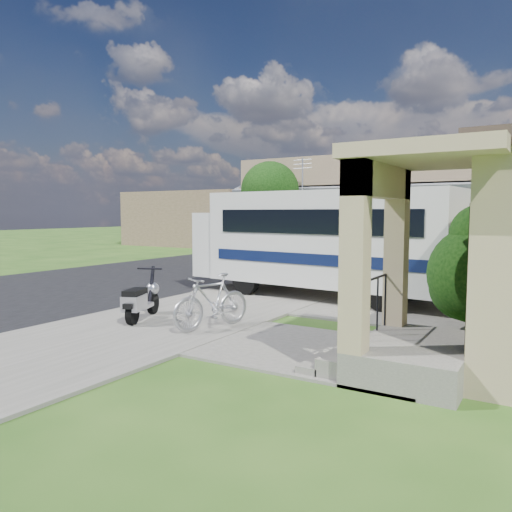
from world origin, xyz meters
The scene contains 18 objects.
ground centered at (0.00, 0.00, 0.00)m, with size 120.00×120.00×0.00m, color #214913.
street_slab centered at (-7.50, 10.00, 0.01)m, with size 9.00×80.00×0.02m, color black.
sidewalk_slab centered at (-1.00, 10.00, 0.03)m, with size 4.00×80.00×0.06m, color #5E5C54.
driveway_slab centered at (1.50, 4.50, 0.03)m, with size 7.00×6.00×0.05m, color #5E5C54.
walk_slab centered at (3.00, -1.00, 0.03)m, with size 4.00×3.00×0.05m, color #5E5C54.
warehouse centered at (0.00, 13.97, 1.99)m, with size 12.50×8.40×5.04m.
distant_bldg_far centered at (-17.00, 22.00, 2.00)m, with size 10.00×8.00×4.00m, color brown.
distant_bldg_near centered at (-15.00, 34.00, 1.60)m, with size 8.00×7.00×3.20m, color #867054.
street_tree_a centered at (-3.70, 9.05, 3.25)m, with size 2.44×2.40×4.58m.
street_tree_b centered at (-3.70, 19.05, 3.39)m, with size 2.44×2.40×4.73m.
street_tree_c centered at (-3.70, 28.05, 3.10)m, with size 2.44×2.40×4.42m.
motorhome centered at (0.67, 4.29, 1.73)m, with size 8.02×3.09×4.02m.
shrub centered at (5.25, 1.61, 1.35)m, with size 2.15×2.05×2.64m.
scooter centered at (-1.47, -0.88, 0.51)m, with size 0.92×1.66×1.14m.
bicycle centered at (0.36, -0.68, 0.57)m, with size 0.53×1.89×1.14m, color #AEADB5.
pickup_truck centered at (-6.15, 13.23, 0.78)m, with size 2.60×5.64×1.57m, color silver.
van centered at (-6.34, 20.24, 0.85)m, with size 2.37×5.84×1.69m, color silver.
garden_hose centered at (3.74, 0.00, 0.08)m, with size 0.37×0.37×0.17m, color #135F1F.
Camera 1 is at (6.51, -8.97, 2.48)m, focal length 35.00 mm.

